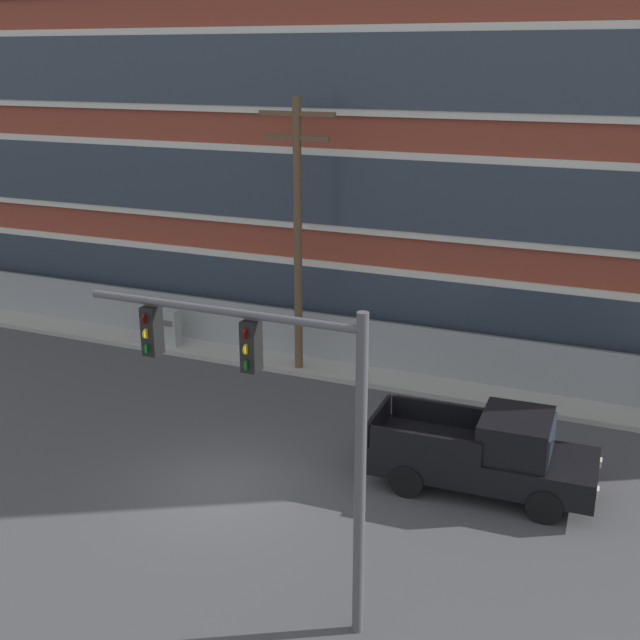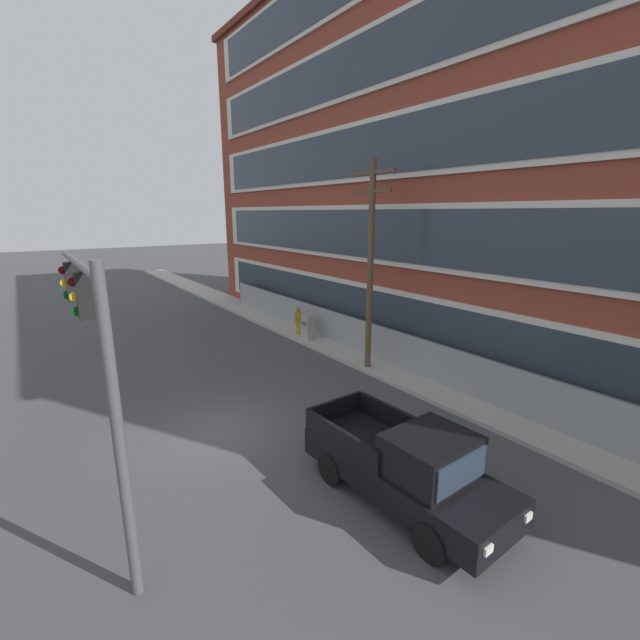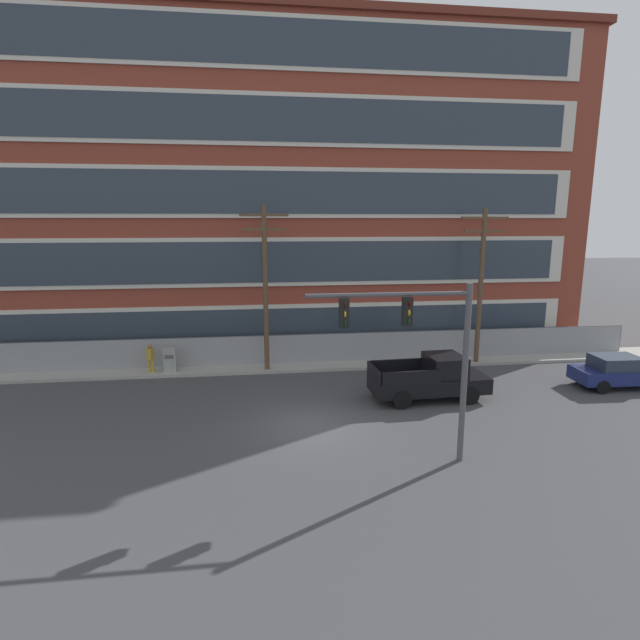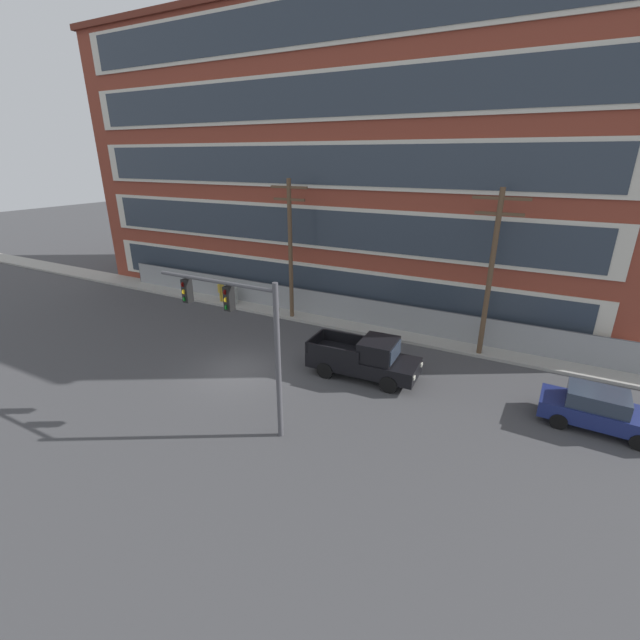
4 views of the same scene
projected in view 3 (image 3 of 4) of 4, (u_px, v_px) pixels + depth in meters
The scene contains 11 objects.
ground_plane at pixel (309, 426), 19.57m from camera, with size 160.00×160.00×0.00m, color #424244.
sidewalk_building_side at pixel (294, 366), 27.41m from camera, with size 80.00×2.14×0.16m, color #9E9B93.
brick_mill_building at pixel (261, 196), 31.47m from camera, with size 38.42×10.97×18.80m.
chain_link_fence at pixel (320, 349), 27.78m from camera, with size 36.56×0.06×1.77m.
traffic_signal_mast at pixel (421, 339), 15.78m from camera, with size 5.30×0.43×6.00m.
pickup_truck_black at pixel (431, 379), 22.38m from camera, with size 5.33×2.26×2.02m.
sedan_navy at pixel (617, 371), 24.01m from camera, with size 4.22×1.97×1.56m.
utility_pole_near_corner at pixel (265, 282), 25.64m from camera, with size 2.46×0.26×8.70m.
utility_pole_midblock at pixel (481, 280), 27.05m from camera, with size 2.60×0.26×8.56m.
electrical_cabinet at pixel (170, 361), 25.97m from camera, with size 0.64×0.42×1.45m.
pedestrian_near_cabinet at pixel (150, 357), 25.83m from camera, with size 0.32×0.44×1.69m.
Camera 3 is at (-1.95, -18.27, 7.95)m, focal length 28.00 mm.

